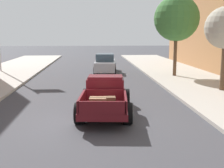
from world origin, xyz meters
TOP-DOWN VIEW (x-y plane):
  - ground_plane at (0.00, 0.00)m, footprint 140.00×140.00m
  - hotrod_truck_maroon at (0.65, 1.23)m, footprint 2.47×5.04m
  - car_background_silver at (1.23, 13.88)m, footprint 2.11×4.42m
  - street_tree_second at (6.47, 10.58)m, footprint 3.39×3.39m

SIDE VIEW (x-z plane):
  - ground_plane at x=0.00m, z-range 0.00..0.00m
  - hotrod_truck_maroon at x=0.65m, z-range -0.04..1.54m
  - car_background_silver at x=1.23m, z-range -0.06..1.59m
  - street_tree_second at x=6.47m, z-range 1.45..7.48m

